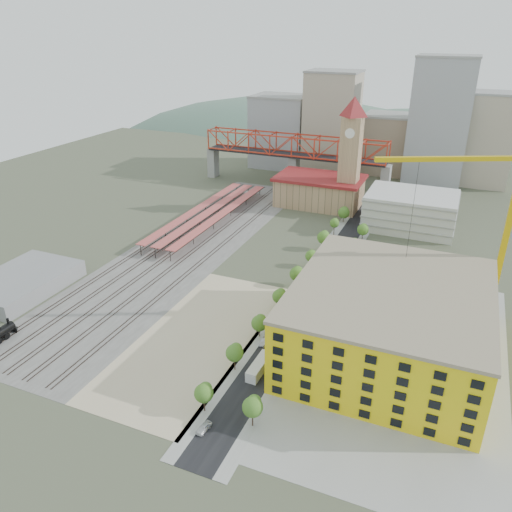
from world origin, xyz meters
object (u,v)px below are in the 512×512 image
at_px(site_trailer_b, 281,335).
at_px(site_trailer_d, 300,306).
at_px(site_trailer_c, 296,311).
at_px(clock_tower, 351,144).
at_px(car_0, 204,428).
at_px(site_trailer_a, 259,367).
at_px(tower_crane, 500,207).
at_px(construction_building, 389,322).

bearing_deg(site_trailer_b, site_trailer_d, 75.65).
xyz_separation_m(site_trailer_c, site_trailer_d, (0.00, 2.88, 0.14)).
bearing_deg(clock_tower, car_0, -87.95).
bearing_deg(site_trailer_a, site_trailer_c, 90.94).
distance_m(clock_tower, car_0, 142.86).
bearing_deg(site_trailer_a, tower_crane, 45.39).
bearing_deg(car_0, site_trailer_b, 93.18).
relative_size(tower_crane, car_0, 13.08).
xyz_separation_m(construction_building, site_trailer_a, (-26.00, -18.36, -8.04)).
height_order(site_trailer_b, site_trailer_c, site_trailer_c).
bearing_deg(site_trailer_b, site_trailer_c, 75.65).
relative_size(construction_building, site_trailer_c, 5.49).
bearing_deg(site_trailer_d, car_0, -75.17).
bearing_deg(car_0, site_trailer_c, 94.41).
relative_size(construction_building, tower_crane, 0.97).
height_order(clock_tower, car_0, clock_tower).
bearing_deg(tower_crane, car_0, -126.33).
bearing_deg(site_trailer_b, car_0, -109.10).
distance_m(construction_building, tower_crane, 40.93).
height_order(tower_crane, site_trailer_b, tower_crane).
height_order(tower_crane, site_trailer_c, tower_crane).
bearing_deg(site_trailer_b, construction_building, -5.79).
bearing_deg(site_trailer_a, site_trailer_d, 90.94).
bearing_deg(construction_building, clock_tower, 108.78).
height_order(site_trailer_b, site_trailer_d, site_trailer_d).
relative_size(clock_tower, site_trailer_d, 5.06).
distance_m(clock_tower, site_trailer_a, 121.73).
xyz_separation_m(site_trailer_c, car_0, (-3.00, -48.64, -0.58)).
relative_size(tower_crane, site_trailer_b, 5.85).
xyz_separation_m(clock_tower, site_trailer_d, (8.00, -88.48, -27.29)).
bearing_deg(site_trailer_c, site_trailer_a, -87.16).
distance_m(construction_building, site_trailer_d, 29.54).
bearing_deg(site_trailer_c, construction_building, -15.53).
height_order(site_trailer_a, site_trailer_d, site_trailer_d).
height_order(site_trailer_a, car_0, site_trailer_a).
height_order(clock_tower, site_trailer_a, clock_tower).
relative_size(site_trailer_a, car_0, 2.50).
distance_m(site_trailer_a, site_trailer_c, 27.00).
height_order(clock_tower, site_trailer_d, clock_tower).
distance_m(clock_tower, tower_crane, 90.99).
relative_size(site_trailer_b, car_0, 2.23).
xyz_separation_m(site_trailer_a, site_trailer_b, (0.00, 14.45, -0.15)).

